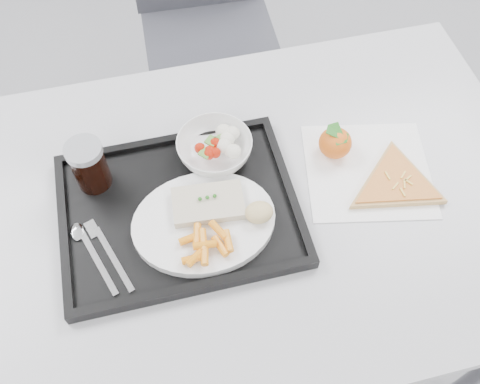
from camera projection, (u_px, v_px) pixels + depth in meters
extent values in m
cube|color=silver|center=(246.00, 205.00, 1.06)|extent=(1.20, 0.80, 0.03)
cylinder|color=#47474C|center=(28.00, 213.00, 1.49)|extent=(0.04, 0.04, 0.72)
cylinder|color=#47474C|center=(390.00, 141.00, 1.63)|extent=(0.04, 0.04, 0.72)
cube|color=#33343B|center=(212.00, 45.00, 1.73)|extent=(0.44, 0.44, 0.04)
cylinder|color=#47474C|center=(174.00, 143.00, 1.81)|extent=(0.03, 0.03, 0.43)
cylinder|color=#47474C|center=(276.00, 124.00, 1.85)|extent=(0.03, 0.03, 0.43)
cylinder|color=#47474C|center=(157.00, 70.00, 2.00)|extent=(0.03, 0.03, 0.43)
cylinder|color=#47474C|center=(250.00, 54.00, 2.04)|extent=(0.03, 0.03, 0.43)
cube|color=black|center=(179.00, 211.00, 1.03)|extent=(0.45, 0.35, 0.01)
cube|color=black|center=(165.00, 141.00, 1.11)|extent=(0.45, 0.02, 0.01)
cube|color=black|center=(195.00, 287.00, 0.93)|extent=(0.45, 0.02, 0.01)
cube|color=black|center=(288.00, 185.00, 1.05)|extent=(0.02, 0.32, 0.01)
cube|color=black|center=(64.00, 231.00, 0.99)|extent=(0.02, 0.32, 0.01)
cylinder|color=white|center=(204.00, 222.00, 1.00)|extent=(0.27, 0.27, 0.02)
cube|color=beige|center=(208.00, 203.00, 1.00)|extent=(0.14, 0.09, 0.02)
sphere|color=#236B1C|center=(200.00, 199.00, 0.99)|extent=(0.01, 0.01, 0.01)
sphere|color=#236B1C|center=(207.00, 197.00, 0.99)|extent=(0.01, 0.01, 0.01)
sphere|color=#236B1C|center=(215.00, 196.00, 0.99)|extent=(0.01, 0.01, 0.01)
ellipsoid|color=#E0AC81|center=(259.00, 212.00, 0.98)|extent=(0.06, 0.06, 0.03)
imported|color=white|center=(215.00, 148.00, 1.07)|extent=(0.15, 0.15, 0.05)
cylinder|color=black|center=(90.00, 167.00, 1.02)|extent=(0.07, 0.07, 0.10)
cylinder|color=#A5A8AD|center=(83.00, 150.00, 0.97)|extent=(0.07, 0.07, 0.01)
cube|color=silver|center=(98.00, 262.00, 0.96)|extent=(0.06, 0.15, 0.00)
ellipsoid|color=silver|center=(77.00, 232.00, 0.99)|extent=(0.04, 0.05, 0.01)
cube|color=silver|center=(114.00, 259.00, 0.96)|extent=(0.06, 0.15, 0.00)
cube|color=silver|center=(92.00, 229.00, 1.00)|extent=(0.03, 0.04, 0.00)
cube|color=white|center=(368.00, 170.00, 1.09)|extent=(0.29, 0.29, 0.00)
ellipsoid|color=#FEA721|center=(335.00, 143.00, 1.09)|extent=(0.09, 0.09, 0.06)
cube|color=#236B1C|center=(337.00, 134.00, 1.06)|extent=(0.03, 0.05, 0.02)
cube|color=#236B1C|center=(337.00, 134.00, 1.06)|extent=(0.05, 0.04, 0.02)
cylinder|color=tan|center=(396.00, 183.00, 1.06)|extent=(0.29, 0.29, 0.01)
cylinder|color=#AA4C15|center=(397.00, 181.00, 1.06)|extent=(0.25, 0.25, 0.00)
cube|color=#EABC47|center=(408.00, 182.00, 1.05)|extent=(0.01, 0.02, 0.00)
cube|color=#EABC47|center=(388.00, 176.00, 1.06)|extent=(0.00, 0.02, 0.00)
cube|color=#EABC47|center=(404.00, 184.00, 1.05)|extent=(0.01, 0.02, 0.00)
cube|color=#EABC47|center=(408.00, 178.00, 1.06)|extent=(0.02, 0.01, 0.00)
cube|color=#EABC47|center=(403.00, 192.00, 1.04)|extent=(0.01, 0.02, 0.00)
cube|color=#EABC47|center=(403.00, 175.00, 1.06)|extent=(0.02, 0.02, 0.00)
cube|color=#EABC47|center=(395.00, 186.00, 1.05)|extent=(0.02, 0.01, 0.00)
cylinder|color=orange|center=(203.00, 240.00, 0.95)|extent=(0.02, 0.04, 0.01)
cylinder|color=orange|center=(205.00, 254.00, 0.94)|extent=(0.02, 0.04, 0.01)
cylinder|color=orange|center=(190.00, 238.00, 0.96)|extent=(0.04, 0.02, 0.01)
cylinder|color=orange|center=(194.00, 259.00, 0.94)|extent=(0.04, 0.01, 0.01)
cylinder|color=orange|center=(205.00, 245.00, 0.94)|extent=(0.04, 0.02, 0.01)
cylinder|color=orange|center=(196.00, 257.00, 0.94)|extent=(0.04, 0.04, 0.01)
cylinder|color=orange|center=(220.00, 246.00, 0.95)|extent=(0.03, 0.04, 0.01)
cylinder|color=orange|center=(228.00, 241.00, 0.95)|extent=(0.02, 0.04, 0.01)
cylinder|color=orange|center=(219.00, 230.00, 0.96)|extent=(0.03, 0.04, 0.01)
cylinder|color=orange|center=(197.00, 235.00, 0.96)|extent=(0.02, 0.04, 0.01)
sphere|color=#A31907|center=(209.00, 154.00, 1.05)|extent=(0.02, 0.02, 0.02)
sphere|color=#A31907|center=(210.00, 151.00, 1.06)|extent=(0.02, 0.02, 0.02)
sphere|color=#A31907|center=(215.00, 143.00, 1.07)|extent=(0.02, 0.02, 0.02)
sphere|color=#A31907|center=(200.00, 148.00, 1.06)|extent=(0.02, 0.02, 0.02)
sphere|color=#A31907|center=(215.00, 153.00, 1.05)|extent=(0.02, 0.02, 0.02)
ellipsoid|color=silver|center=(224.00, 131.00, 1.09)|extent=(0.03, 0.03, 0.03)
ellipsoid|color=silver|center=(227.00, 139.00, 1.07)|extent=(0.03, 0.03, 0.03)
ellipsoid|color=silver|center=(233.00, 151.00, 1.06)|extent=(0.03, 0.03, 0.03)
ellipsoid|color=silver|center=(224.00, 146.00, 1.07)|extent=(0.03, 0.03, 0.03)
ellipsoid|color=silver|center=(232.00, 133.00, 1.08)|extent=(0.03, 0.03, 0.03)
cube|color=#528534|center=(221.00, 139.00, 1.07)|extent=(0.03, 0.03, 0.00)
cube|color=#528534|center=(206.00, 153.00, 1.05)|extent=(0.03, 0.03, 0.00)
cube|color=#528534|center=(212.00, 141.00, 1.06)|extent=(0.03, 0.03, 0.00)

